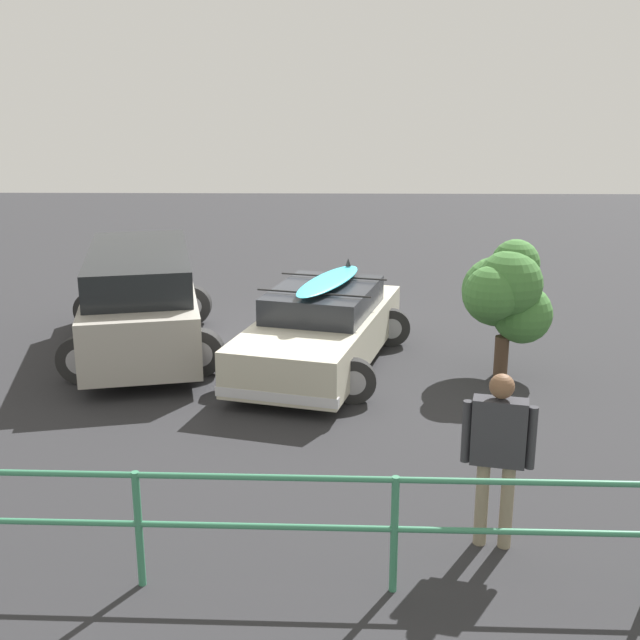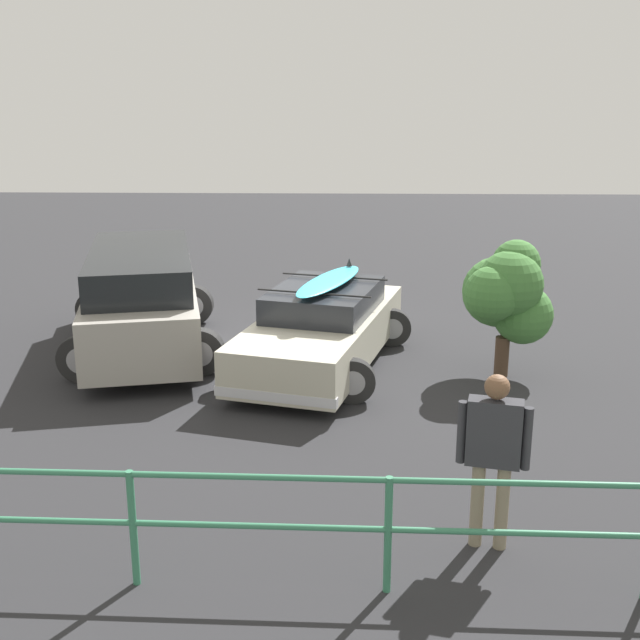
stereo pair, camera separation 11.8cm
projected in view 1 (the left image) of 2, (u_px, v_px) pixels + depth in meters
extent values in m
cube|color=#28282B|center=(289.00, 356.00, 13.56)|extent=(44.00, 44.00, 0.02)
cube|color=#B7B29E|center=(321.00, 335.00, 12.91)|extent=(2.84, 4.79, 0.69)
cube|color=#23262B|center=(324.00, 299.00, 12.92)|extent=(2.03, 2.48, 0.41)
cube|color=silver|center=(276.00, 396.00, 10.93)|extent=(1.73, 0.55, 0.14)
cube|color=silver|center=(353.00, 313.00, 15.00)|extent=(1.73, 0.55, 0.14)
cylinder|color=black|center=(353.00, 381.00, 11.44)|extent=(0.66, 0.18, 0.66)
cylinder|color=#99999E|center=(353.00, 381.00, 11.44)|extent=(0.36, 0.19, 0.36)
cylinder|color=black|center=(238.00, 369.00, 11.91)|extent=(0.66, 0.18, 0.66)
cylinder|color=#99999E|center=(238.00, 369.00, 11.91)|extent=(0.36, 0.19, 0.36)
cylinder|color=black|center=(391.00, 327.00, 14.01)|extent=(0.66, 0.18, 0.66)
cylinder|color=#99999E|center=(391.00, 327.00, 14.01)|extent=(0.36, 0.19, 0.36)
cylinder|color=black|center=(295.00, 320.00, 14.48)|extent=(0.66, 0.18, 0.66)
cylinder|color=#99999E|center=(295.00, 320.00, 14.48)|extent=(0.36, 0.19, 0.36)
cylinder|color=black|center=(313.00, 293.00, 12.30)|extent=(1.76, 0.50, 0.03)
cylinder|color=black|center=(333.00, 277.00, 13.40)|extent=(1.76, 0.50, 0.03)
ellipsoid|color=#33B7D6|center=(329.00, 281.00, 12.85)|extent=(1.34, 2.44, 0.09)
cone|color=black|center=(348.00, 262.00, 13.67)|extent=(0.10, 0.10, 0.14)
cube|color=#9E998E|center=(142.00, 310.00, 13.66)|extent=(2.77, 5.13, 0.94)
cube|color=black|center=(139.00, 267.00, 13.45)|extent=(2.41, 4.06, 0.57)
cylinder|color=black|center=(143.00, 272.00, 16.02)|extent=(0.69, 0.32, 0.67)
cylinder|color=black|center=(201.00, 352.00, 12.55)|extent=(0.74, 0.22, 0.74)
cylinder|color=#99999E|center=(201.00, 352.00, 12.55)|extent=(0.41, 0.23, 0.41)
cylinder|color=black|center=(81.00, 360.00, 12.21)|extent=(0.74, 0.22, 0.74)
cylinder|color=#99999E|center=(81.00, 360.00, 12.21)|extent=(0.41, 0.23, 0.41)
cylinder|color=black|center=(192.00, 305.00, 15.30)|extent=(0.74, 0.22, 0.74)
cylinder|color=#99999E|center=(192.00, 305.00, 15.30)|extent=(0.41, 0.23, 0.41)
cylinder|color=black|center=(94.00, 310.00, 14.96)|extent=(0.74, 0.22, 0.74)
cylinder|color=#99999E|center=(94.00, 310.00, 14.96)|extent=(0.41, 0.23, 0.41)
cylinder|color=gray|center=(507.00, 506.00, 7.78)|extent=(0.13, 0.13, 0.88)
cylinder|color=gray|center=(482.00, 503.00, 7.83)|extent=(0.13, 0.13, 0.88)
cube|color=#333338|center=(499.00, 432.00, 7.59)|extent=(0.55, 0.31, 0.66)
sphere|color=brown|center=(502.00, 386.00, 7.46)|extent=(0.24, 0.24, 0.24)
cylinder|color=#333338|center=(532.00, 438.00, 7.53)|extent=(0.09, 0.09, 0.62)
cylinder|color=#333338|center=(466.00, 431.00, 7.67)|extent=(0.09, 0.09, 0.62)
cylinder|color=#387F5B|center=(394.00, 535.00, 7.04)|extent=(0.07, 0.07, 1.13)
cylinder|color=#387F5B|center=(139.00, 529.00, 7.13)|extent=(0.07, 0.07, 1.13)
cylinder|color=#387F5B|center=(396.00, 480.00, 6.90)|extent=(9.08, 0.25, 0.06)
cylinder|color=#387F5B|center=(394.00, 529.00, 7.03)|extent=(9.08, 0.25, 0.06)
cylinder|color=#4C3828|center=(501.00, 356.00, 12.54)|extent=(0.22, 0.22, 0.64)
sphere|color=#427A38|center=(497.00, 291.00, 12.48)|extent=(1.10, 1.10, 1.10)
sphere|color=#427A38|center=(515.00, 263.00, 12.28)|extent=(0.74, 0.74, 0.74)
sphere|color=#427A38|center=(492.00, 293.00, 12.01)|extent=(0.84, 0.84, 0.84)
sphere|color=#427A38|center=(522.00, 314.00, 12.39)|extent=(0.92, 0.92, 0.92)
sphere|color=#427A38|center=(509.00, 284.00, 12.15)|extent=(1.02, 1.02, 1.02)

